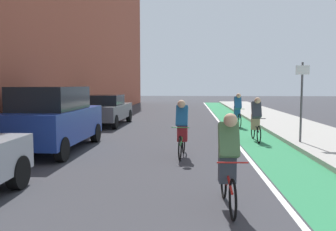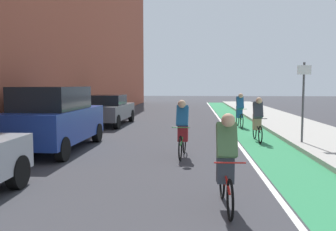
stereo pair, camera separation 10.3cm
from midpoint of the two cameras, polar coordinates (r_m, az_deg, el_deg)
ground_plane at (r=17.39m, az=0.15°, el=-1.72°), size 91.07×91.07×0.00m
bike_lane_paint at (r=19.51m, az=10.78°, el=-1.07°), size 1.60×41.40×0.00m
lane_divider_stripe at (r=19.42m, az=8.15°, el=-1.06°), size 0.12×41.40×0.00m
sidewalk_right at (r=19.95m, az=17.50°, el=-0.88°), size 3.10×41.40×0.14m
parked_suv_blue at (r=11.47m, az=-18.22°, el=-0.38°), size 1.94×4.36×1.98m
parked_sedan_gray at (r=18.06m, az=-10.12°, el=0.95°), size 1.97×4.44×1.53m
cyclist_lead at (r=5.93m, az=9.18°, el=-7.13°), size 0.48×1.68×1.60m
cyclist_mid at (r=9.96m, az=1.99°, el=-1.87°), size 0.48×1.73×1.62m
cyclist_trailing at (r=13.14m, az=13.80°, el=-0.54°), size 0.48×1.67×1.59m
cyclist_far at (r=17.32m, az=10.99°, el=0.99°), size 0.48×1.74×1.63m
street_sign_post at (r=12.44m, az=20.54°, el=3.14°), size 0.44×0.07×2.63m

